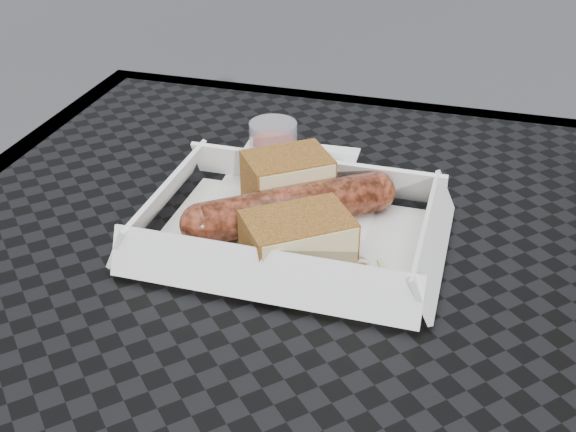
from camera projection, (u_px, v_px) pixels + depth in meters
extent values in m
cube|color=black|center=(348.00, 309.00, 0.55)|extent=(0.80, 0.80, 0.01)
cube|color=black|center=(416.00, 118.00, 0.87)|extent=(0.80, 0.03, 0.03)
cylinder|color=black|center=(163.00, 320.00, 1.11)|extent=(0.03, 0.03, 0.73)
cube|color=white|center=(291.00, 238.00, 0.61)|extent=(0.22, 0.15, 0.00)
cylinder|color=maroon|center=(291.00, 207.00, 0.62)|extent=(0.15, 0.12, 0.04)
sphere|color=maroon|center=(375.00, 191.00, 0.64)|extent=(0.04, 0.04, 0.04)
sphere|color=maroon|center=(201.00, 224.00, 0.59)|extent=(0.04, 0.04, 0.04)
cube|color=brown|center=(287.00, 179.00, 0.65)|extent=(0.09, 0.09, 0.05)
cube|color=brown|center=(298.00, 240.00, 0.57)|extent=(0.10, 0.09, 0.04)
cylinder|color=#F4360A|center=(364.00, 268.00, 0.57)|extent=(0.02, 0.02, 0.00)
torus|color=white|center=(373.00, 274.00, 0.56)|extent=(0.02, 0.02, 0.00)
cube|color=#B2D17F|center=(379.00, 269.00, 0.57)|extent=(0.02, 0.02, 0.00)
cube|color=white|center=(292.00, 169.00, 0.72)|extent=(0.13, 0.13, 0.00)
cylinder|color=maroon|center=(273.00, 136.00, 0.75)|extent=(0.05, 0.05, 0.03)
cylinder|color=silver|center=(318.00, 177.00, 0.68)|extent=(0.05, 0.05, 0.03)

